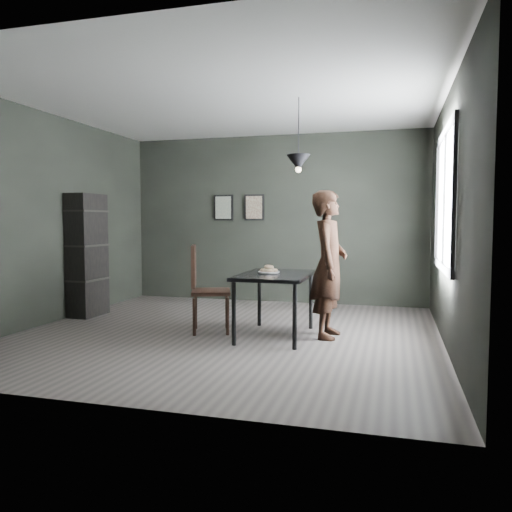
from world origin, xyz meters
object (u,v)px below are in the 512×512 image
(white_plate, at_px, (269,273))
(pendant_lamp, at_px, (298,162))
(wood_chair, at_px, (203,283))
(cafe_table, at_px, (275,280))
(shelf_unit, at_px, (87,255))
(woman, at_px, (329,264))

(white_plate, distance_m, pendant_lamp, 1.34)
(white_plate, distance_m, wood_chair, 0.84)
(cafe_table, distance_m, shelf_unit, 2.98)
(shelf_unit, xyz_separation_m, pendant_lamp, (3.17, -0.46, 1.17))
(cafe_table, distance_m, white_plate, 0.12)
(white_plate, xyz_separation_m, pendant_lamp, (0.33, 0.08, 1.29))
(cafe_table, bearing_deg, white_plate, 163.85)
(woman, distance_m, shelf_unit, 3.56)
(cafe_table, height_order, white_plate, white_plate)
(shelf_unit, relative_size, pendant_lamp, 2.03)
(woman, height_order, pendant_lamp, pendant_lamp)
(white_plate, bearing_deg, cafe_table, -16.15)
(cafe_table, height_order, shelf_unit, shelf_unit)
(woman, distance_m, wood_chair, 1.55)
(cafe_table, height_order, woman, woman)
(pendant_lamp, bearing_deg, wood_chair, -174.89)
(white_plate, bearing_deg, pendant_lamp, 12.78)
(white_plate, relative_size, shelf_unit, 0.13)
(white_plate, distance_m, woman, 0.71)
(cafe_table, relative_size, wood_chair, 1.12)
(cafe_table, relative_size, white_plate, 5.22)
(wood_chair, distance_m, shelf_unit, 2.10)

